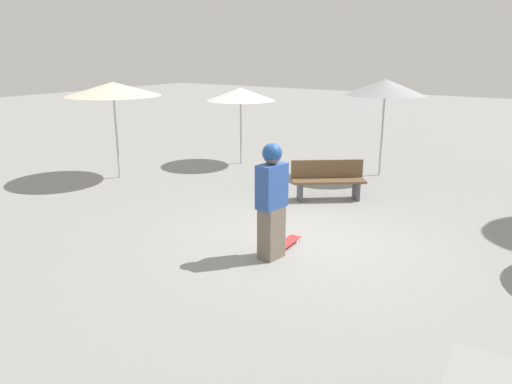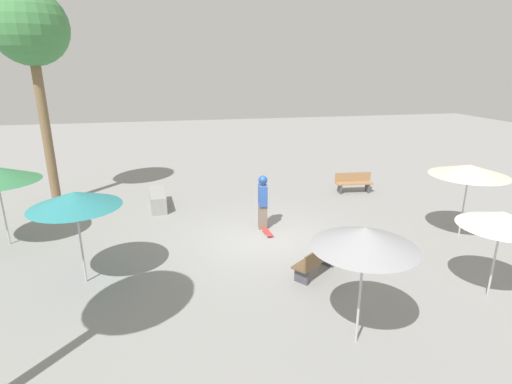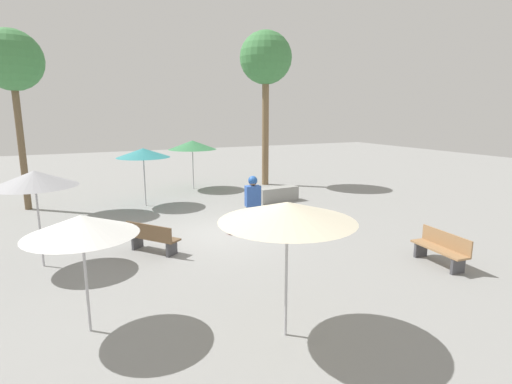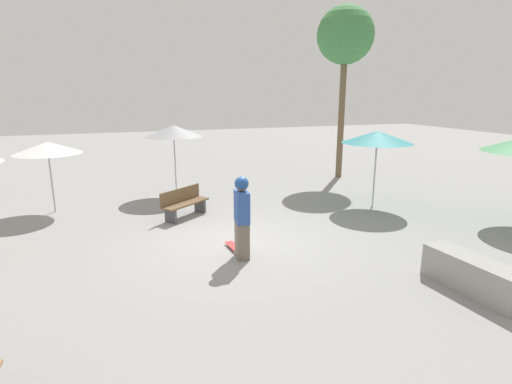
{
  "view_description": "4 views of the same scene",
  "coord_description": "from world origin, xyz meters",
  "px_view_note": "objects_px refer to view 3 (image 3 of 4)",
  "views": [
    {
      "loc": [
        -7.15,
        -3.82,
        3.2
      ],
      "look_at": [
        -0.64,
        0.56,
        0.94
      ],
      "focal_mm": 35.0,
      "sensor_mm": 36.0,
      "label": 1
    },
    {
      "loc": [
        11.42,
        -2.74,
        5.28
      ],
      "look_at": [
        -0.34,
        -0.26,
        1.48
      ],
      "focal_mm": 28.0,
      "sensor_mm": 36.0,
      "label": 2
    },
    {
      "loc": [
        4.46,
        11.66,
        3.88
      ],
      "look_at": [
        -0.76,
        0.64,
        1.43
      ],
      "focal_mm": 28.0,
      "sensor_mm": 36.0,
      "label": 3
    },
    {
      "loc": [
        -8.78,
        2.57,
        3.57
      ],
      "look_at": [
        -0.43,
        -0.4,
        1.35
      ],
      "focal_mm": 28.0,
      "sensor_mm": 36.0,
      "label": 4
    }
  ],
  "objects_px": {
    "skater_main": "(253,202)",
    "shade_umbrella_green": "(192,145)",
    "bench_far": "(441,249)",
    "palm_tree_far_back": "(266,60)",
    "concrete_ledge": "(278,194)",
    "shade_umbrella_white": "(81,225)",
    "shade_umbrella_teal": "(143,153)",
    "palm_tree_left": "(12,62)",
    "skateboard": "(239,231)",
    "shade_umbrella_grey": "(34,179)",
    "shade_umbrella_cream": "(287,212)",
    "bench_near": "(152,238)"
  },
  "relations": [
    {
      "from": "concrete_ledge",
      "to": "palm_tree_far_back",
      "type": "xyz_separation_m",
      "value": [
        -1.39,
        -4.01,
        6.16
      ]
    },
    {
      "from": "palm_tree_left",
      "to": "palm_tree_far_back",
      "type": "bearing_deg",
      "value": -175.25
    },
    {
      "from": "bench_far",
      "to": "shade_umbrella_cream",
      "type": "xyz_separation_m",
      "value": [
        5.26,
        1.2,
        1.82
      ]
    },
    {
      "from": "skateboard",
      "to": "shade_umbrella_cream",
      "type": "height_order",
      "value": "shade_umbrella_cream"
    },
    {
      "from": "skateboard",
      "to": "shade_umbrella_green",
      "type": "relative_size",
      "value": 0.33
    },
    {
      "from": "shade_umbrella_teal",
      "to": "skater_main",
      "type": "bearing_deg",
      "value": 115.99
    },
    {
      "from": "bench_far",
      "to": "shade_umbrella_white",
      "type": "relative_size",
      "value": 0.76
    },
    {
      "from": "concrete_ledge",
      "to": "shade_umbrella_green",
      "type": "xyz_separation_m",
      "value": [
        2.5,
        -4.45,
        1.93
      ]
    },
    {
      "from": "skater_main",
      "to": "palm_tree_left",
      "type": "bearing_deg",
      "value": -36.65
    },
    {
      "from": "skateboard",
      "to": "concrete_ledge",
      "type": "bearing_deg",
      "value": -138.13
    },
    {
      "from": "bench_far",
      "to": "bench_near",
      "type": "bearing_deg",
      "value": 63.16
    },
    {
      "from": "concrete_ledge",
      "to": "palm_tree_left",
      "type": "relative_size",
      "value": 0.27
    },
    {
      "from": "palm_tree_far_back",
      "to": "palm_tree_left",
      "type": "height_order",
      "value": "palm_tree_far_back"
    },
    {
      "from": "skateboard",
      "to": "palm_tree_far_back",
      "type": "distance_m",
      "value": 11.01
    },
    {
      "from": "shade_umbrella_green",
      "to": "shade_umbrella_white",
      "type": "xyz_separation_m",
      "value": [
        5.61,
        12.34,
        -0.27
      ]
    },
    {
      "from": "bench_far",
      "to": "shade_umbrella_green",
      "type": "height_order",
      "value": "shade_umbrella_green"
    },
    {
      "from": "shade_umbrella_grey",
      "to": "palm_tree_left",
      "type": "bearing_deg",
      "value": -83.39
    },
    {
      "from": "skateboard",
      "to": "shade_umbrella_grey",
      "type": "bearing_deg",
      "value": 0.09
    },
    {
      "from": "shade_umbrella_green",
      "to": "shade_umbrella_cream",
      "type": "distance_m",
      "value": 14.18
    },
    {
      "from": "skater_main",
      "to": "palm_tree_far_back",
      "type": "relative_size",
      "value": 0.23
    },
    {
      "from": "bench_far",
      "to": "shade_umbrella_teal",
      "type": "xyz_separation_m",
      "value": [
        5.67,
        -10.01,
        1.8
      ]
    },
    {
      "from": "bench_far",
      "to": "shade_umbrella_cream",
      "type": "height_order",
      "value": "shade_umbrella_cream"
    },
    {
      "from": "shade_umbrella_grey",
      "to": "palm_tree_left",
      "type": "height_order",
      "value": "palm_tree_left"
    },
    {
      "from": "bench_far",
      "to": "palm_tree_far_back",
      "type": "xyz_separation_m",
      "value": [
        -1.13,
        -12.33,
        6.05
      ]
    },
    {
      "from": "shade_umbrella_teal",
      "to": "bench_near",
      "type": "bearing_deg",
      "value": 81.59
    },
    {
      "from": "shade_umbrella_teal",
      "to": "palm_tree_far_back",
      "type": "distance_m",
      "value": 8.34
    },
    {
      "from": "skateboard",
      "to": "shade_umbrella_grey",
      "type": "relative_size",
      "value": 0.33
    },
    {
      "from": "shade_umbrella_teal",
      "to": "shade_umbrella_grey",
      "type": "height_order",
      "value": "shade_umbrella_grey"
    },
    {
      "from": "shade_umbrella_green",
      "to": "bench_near",
      "type": "bearing_deg",
      "value": 66.49
    },
    {
      "from": "shade_umbrella_cream",
      "to": "palm_tree_far_back",
      "type": "distance_m",
      "value": 15.54
    },
    {
      "from": "bench_far",
      "to": "shade_umbrella_teal",
      "type": "bearing_deg",
      "value": 34.7
    },
    {
      "from": "concrete_ledge",
      "to": "shade_umbrella_white",
      "type": "bearing_deg",
      "value": 44.23
    },
    {
      "from": "shade_umbrella_grey",
      "to": "palm_tree_far_back",
      "type": "bearing_deg",
      "value": -142.2
    },
    {
      "from": "skater_main",
      "to": "shade_umbrella_grey",
      "type": "bearing_deg",
      "value": 11.63
    },
    {
      "from": "skater_main",
      "to": "concrete_ledge",
      "type": "bearing_deg",
      "value": -122.02
    },
    {
      "from": "skateboard",
      "to": "concrete_ledge",
      "type": "distance_m",
      "value": 4.91
    },
    {
      "from": "skater_main",
      "to": "concrete_ledge",
      "type": "height_order",
      "value": "skater_main"
    },
    {
      "from": "concrete_ledge",
      "to": "skater_main",
      "type": "bearing_deg",
      "value": 51.14
    },
    {
      "from": "skater_main",
      "to": "shade_umbrella_green",
      "type": "height_order",
      "value": "shade_umbrella_green"
    },
    {
      "from": "shade_umbrella_cream",
      "to": "shade_umbrella_grey",
      "type": "height_order",
      "value": "shade_umbrella_grey"
    },
    {
      "from": "concrete_ledge",
      "to": "shade_umbrella_grey",
      "type": "height_order",
      "value": "shade_umbrella_grey"
    },
    {
      "from": "shade_umbrella_teal",
      "to": "palm_tree_left",
      "type": "relative_size",
      "value": 0.35
    },
    {
      "from": "palm_tree_left",
      "to": "shade_umbrella_teal",
      "type": "bearing_deg",
      "value": 162.56
    },
    {
      "from": "shade_umbrella_teal",
      "to": "palm_tree_far_back",
      "type": "height_order",
      "value": "palm_tree_far_back"
    },
    {
      "from": "shade_umbrella_green",
      "to": "shade_umbrella_cream",
      "type": "bearing_deg",
      "value": 79.88
    },
    {
      "from": "bench_near",
      "to": "shade_umbrella_green",
      "type": "height_order",
      "value": "shade_umbrella_green"
    },
    {
      "from": "concrete_ledge",
      "to": "bench_far",
      "type": "relative_size",
      "value": 1.17
    },
    {
      "from": "skateboard",
      "to": "shade_umbrella_green",
      "type": "distance_m",
      "value": 8.35
    },
    {
      "from": "skateboard",
      "to": "palm_tree_left",
      "type": "xyz_separation_m",
      "value": [
        6.47,
        -6.65,
        5.66
      ]
    },
    {
      "from": "skater_main",
      "to": "palm_tree_left",
      "type": "relative_size",
      "value": 0.27
    }
  ]
}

